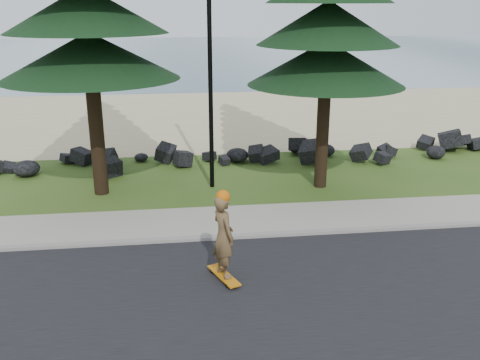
{
  "coord_description": "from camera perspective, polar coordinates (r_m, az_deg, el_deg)",
  "views": [
    {
      "loc": [
        -1.16,
        -13.24,
        5.73
      ],
      "look_at": [
        0.51,
        0.0,
        1.26
      ],
      "focal_mm": 40.0,
      "sensor_mm": 36.0,
      "label": 1
    }
  ],
  "objects": [
    {
      "name": "ground",
      "position": [
        14.47,
        -2.02,
        -4.83
      ],
      "size": [
        160.0,
        160.0,
        0.0
      ],
      "primitive_type": "plane",
      "color": "#2F4E18",
      "rests_on": "ground"
    },
    {
      "name": "road",
      "position": [
        10.51,
        0.31,
        -14.47
      ],
      "size": [
        160.0,
        7.0,
        0.02
      ],
      "primitive_type": "cube",
      "color": "black",
      "rests_on": "ground"
    },
    {
      "name": "kerb",
      "position": [
        13.63,
        -1.67,
        -6.12
      ],
      "size": [
        160.0,
        0.2,
        0.1
      ],
      "primitive_type": "cube",
      "color": "gray",
      "rests_on": "ground"
    },
    {
      "name": "sidewalk",
      "position": [
        14.64,
        -2.09,
        -4.38
      ],
      "size": [
        160.0,
        2.0,
        0.08
      ],
      "primitive_type": "cube",
      "color": "gray",
      "rests_on": "ground"
    },
    {
      "name": "beach_sand",
      "position": [
        28.35,
        -4.73,
        6.79
      ],
      "size": [
        160.0,
        15.0,
        0.01
      ],
      "primitive_type": "cube",
      "color": "tan",
      "rests_on": "ground"
    },
    {
      "name": "ocean",
      "position": [
        64.51,
        -6.3,
        13.31
      ],
      "size": [
        160.0,
        58.0,
        0.01
      ],
      "primitive_type": "cube",
      "color": "#385B6B",
      "rests_on": "ground"
    },
    {
      "name": "seawall_boulders",
      "position": [
        19.73,
        -3.51,
        1.58
      ],
      "size": [
        60.0,
        2.4,
        1.1
      ],
      "primitive_type": null,
      "color": "black",
      "rests_on": "ground"
    },
    {
      "name": "lamp_post",
      "position": [
        16.56,
        -3.23,
        12.95
      ],
      "size": [
        0.25,
        0.14,
        8.14
      ],
      "color": "black",
      "rests_on": "ground"
    },
    {
      "name": "skateboarder",
      "position": [
        11.32,
        -1.78,
        -6.03
      ],
      "size": [
        0.66,
        1.12,
        2.05
      ],
      "rotation": [
        0.0,
        0.0,
        1.95
      ],
      "color": "#BA6C0A",
      "rests_on": "ground"
    }
  ]
}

